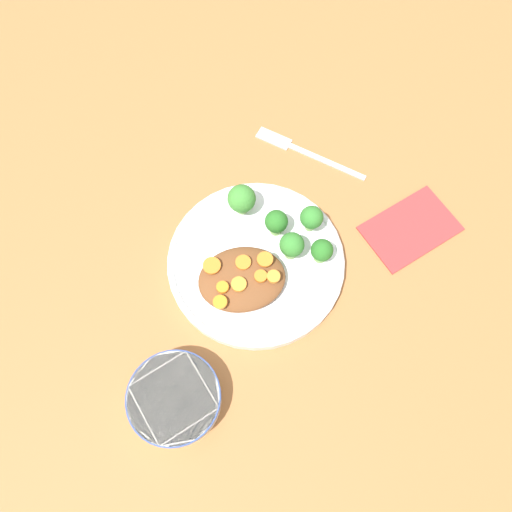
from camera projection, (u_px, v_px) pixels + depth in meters
ground_plane at (256, 264)px, 0.80m from camera, size 4.00×4.00×0.00m
plate at (256, 261)px, 0.79m from camera, size 0.28×0.28×0.02m
dip_bowl at (175, 399)px, 0.70m from camera, size 0.13×0.13×0.04m
stew_mound at (242, 279)px, 0.75m from camera, size 0.13×0.11×0.03m
broccoli_floret_0 at (242, 199)px, 0.78m from camera, size 0.05×0.05×0.06m
broccoli_floret_1 at (291, 243)px, 0.76m from camera, size 0.04×0.04×0.06m
broccoli_floret_2 at (311, 218)px, 0.77m from camera, size 0.04×0.04×0.05m
broccoli_floret_3 at (276, 222)px, 0.77m from camera, size 0.04×0.04×0.05m
broccoli_floret_4 at (322, 251)px, 0.76m from camera, size 0.03×0.03×0.05m
carrot_slice_0 at (220, 302)px, 0.72m from camera, size 0.02×0.02×0.01m
carrot_slice_1 at (243, 262)px, 0.75m from camera, size 0.02×0.02×0.00m
carrot_slice_2 at (239, 284)px, 0.73m from camera, size 0.02×0.02×0.01m
carrot_slice_3 at (274, 277)px, 0.74m from camera, size 0.02×0.02×0.01m
carrot_slice_4 at (212, 266)px, 0.74m from camera, size 0.03×0.03×0.00m
carrot_slice_5 at (265, 259)px, 0.75m from camera, size 0.02×0.02×0.00m
carrot_slice_6 at (223, 287)px, 0.73m from camera, size 0.02×0.02×0.01m
carrot_slice_7 at (258, 277)px, 0.74m from camera, size 0.02×0.02×0.01m
fork at (300, 149)px, 0.88m from camera, size 0.17×0.14×0.01m
napkin at (411, 228)px, 0.82m from camera, size 0.18×0.15×0.01m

